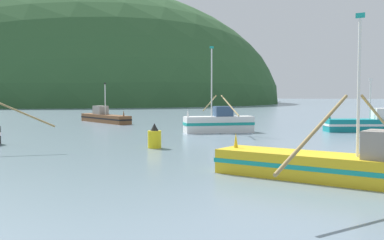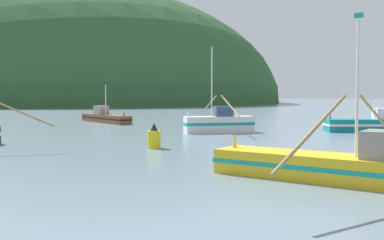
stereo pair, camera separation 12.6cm
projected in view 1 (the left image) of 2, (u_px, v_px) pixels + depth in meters
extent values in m
ellipsoid|color=#2D562D|center=(122.00, 101.00, 220.70)|extent=(125.58, 100.47, 99.81)
ellipsoid|color=#2D562D|center=(40.00, 102.00, 181.04)|extent=(181.30, 145.04, 90.35)
cube|color=brown|center=(105.00, 119.00, 57.41)|extent=(9.26, 7.63, 0.98)
cube|color=black|center=(105.00, 118.00, 57.40)|extent=(9.35, 7.71, 0.18)
cone|color=brown|center=(124.00, 113.00, 53.53)|extent=(0.28, 0.28, 0.70)
cube|color=gray|center=(101.00, 110.00, 58.33)|extent=(2.36, 2.21, 1.05)
cylinder|color=silver|center=(105.00, 100.00, 57.20)|extent=(0.12, 0.12, 3.67)
cube|color=black|center=(105.00, 84.00, 57.09)|extent=(0.30, 0.24, 0.20)
cylinder|color=#997F4C|center=(10.00, 108.00, 28.94)|extent=(5.64, 1.12, 2.39)
cube|color=white|center=(219.00, 124.00, 42.84)|extent=(6.32, 4.56, 1.48)
cube|color=teal|center=(219.00, 124.00, 42.83)|extent=(6.38, 4.61, 0.27)
cone|color=white|center=(188.00, 113.00, 42.11)|extent=(0.27, 0.27, 0.70)
cube|color=#334C6B|center=(223.00, 111.00, 42.86)|extent=(2.05, 1.97, 0.92)
cylinder|color=silver|center=(212.00, 83.00, 42.46)|extent=(0.12, 0.12, 6.12)
cube|color=teal|center=(212.00, 47.00, 42.28)|extent=(0.33, 0.20, 0.20)
cylinder|color=#997F4C|center=(230.00, 105.00, 39.60)|extent=(2.45, 4.24, 1.70)
cylinder|color=#997F4C|center=(209.00, 104.00, 45.87)|extent=(2.45, 4.24, 1.70)
cube|color=#147F84|center=(372.00, 125.00, 43.99)|extent=(8.86, 4.63, 1.17)
cube|color=white|center=(372.00, 125.00, 43.98)|extent=(8.94, 4.67, 0.21)
cone|color=#147F84|center=(330.00, 115.00, 43.75)|extent=(0.25, 0.25, 0.70)
cube|color=silver|center=(382.00, 114.00, 43.97)|extent=(2.14, 2.09, 1.01)
cylinder|color=silver|center=(370.00, 100.00, 43.84)|extent=(0.12, 0.12, 3.57)
cube|color=white|center=(371.00, 80.00, 43.73)|extent=(0.35, 0.14, 0.20)
cube|color=gold|center=(353.00, 170.00, 18.72)|extent=(11.74, 5.84, 1.08)
cube|color=teal|center=(353.00, 169.00, 18.72)|extent=(11.85, 5.89, 0.19)
cone|color=gold|center=(236.00, 140.00, 21.75)|extent=(0.25, 0.25, 0.70)
cylinder|color=silver|center=(359.00, 88.00, 18.44)|extent=(0.12, 0.12, 5.43)
cube|color=teal|center=(360.00, 15.00, 18.28)|extent=(0.35, 0.15, 0.20)
cylinder|color=#997F4C|center=(316.00, 129.00, 15.20)|extent=(2.15, 5.94, 2.23)
cylinder|color=#997F4C|center=(380.00, 118.00, 22.01)|extent=(2.15, 5.94, 2.23)
cylinder|color=yellow|center=(154.00, 139.00, 30.75)|extent=(0.88, 0.88, 1.14)
cone|color=black|center=(154.00, 127.00, 30.70)|extent=(0.53, 0.53, 0.50)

